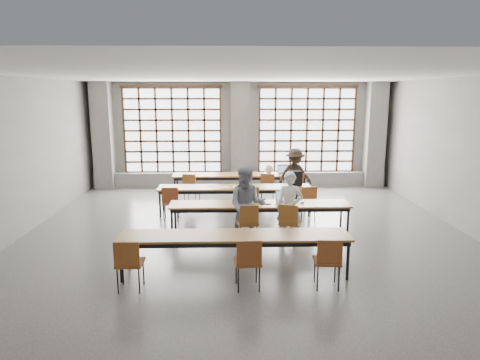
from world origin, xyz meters
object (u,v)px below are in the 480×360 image
Objects in this scene: green_box at (257,200)px; red_pouch at (130,260)px; student_female at (247,205)px; chair_back_right at (296,185)px; student_back at (295,175)px; student_male at (290,208)px; chair_front_left at (248,220)px; chair_near_left at (129,260)px; desk_row_c at (260,206)px; chair_back_left at (191,185)px; desk_row_d at (235,238)px; mouse at (302,202)px; chair_front_right at (289,220)px; plastic_bag at (269,169)px; chair_back_mid at (267,185)px; desk_row_b at (235,189)px; phone at (268,204)px; chair_mid_right at (307,199)px; desk_row_a at (240,176)px; laptop_front at (284,199)px; laptop_back at (284,171)px; chair_mid_left at (171,200)px; backpack at (295,178)px; chair_mid_centre at (251,200)px; chair_near_mid at (248,259)px.

green_box is 3.55m from red_pouch.
student_female is 8.25× the size of red_pouch.
chair_back_right reaches higher than green_box.
student_male is at bearing -112.30° from student_back.
chair_near_left is at bearing -133.31° from chair_front_left.
desk_row_c is 3.51m from red_pouch.
chair_back_left is 3.04m from student_back.
desk_row_d is 40.82× the size of mouse.
student_female is at bearing -120.96° from desk_row_c.
chair_back_left is 1.00× the size of chair_front_right.
plastic_bag is at bearing 96.57° from mouse.
chair_back_left is 2.21m from chair_back_mid.
desk_row_b is 1.00× the size of desk_row_c.
student_female reaches higher than desk_row_b.
plastic_bag is at bearing 80.95° from chair_back_mid.
phone is (0.18, -0.10, 0.07)m from desk_row_c.
student_male is (0.17, -3.35, 0.23)m from chair_back_mid.
chair_mid_right is at bearing 47.95° from chair_front_left.
red_pouch is at bearing -134.39° from chair_front_left.
red_pouch is (-2.28, -2.67, -0.16)m from desk_row_c.
desk_row_a is 3.49m from laptop_front.
laptop_back reaches higher than mouse.
desk_row_b is 4.55× the size of chair_front_right.
chair_mid_left and chair_mid_right have the same top height.
student_male is (0.02, 0.13, 0.23)m from chair_front_right.
desk_row_b is at bearing 133.59° from student_male.
student_female is at bearing -125.77° from student_back.
chair_mid_right is at bearing -55.27° from desk_row_a.
backpack reaches higher than chair_back_left.
laptop_front is (2.33, -2.74, 0.25)m from chair_back_left.
chair_back_mid is at bearing 177.22° from student_back.
chair_mid_right is 2.27m from student_female.
green_box is (0.09, -1.03, 0.24)m from chair_mid_centre.
student_male reaches higher than desk_row_a.
mouse is at bearing -5.71° from green_box.
backpack reaches higher than chair_mid_right.
laptop_front is 1.32× the size of plastic_bag.
laptop_front is at bearing -115.35° from student_back.
chair_back_left is (-1.42, -0.63, -0.13)m from desk_row_a.
chair_back_mid is 2.20× the size of backpack.
laptop_back is (-0.29, 2.47, 0.25)m from chair_mid_right.
chair_front_right is 1.00× the size of chair_near_mid.
chair_front_left is 8.98× the size of mouse.
chair_mid_left is 3.29m from backpack.
chair_near_left is at bearing -129.75° from desk_row_c.
laptop_front is at bearing 45.18° from chair_near_left.
backpack is at bearing 78.43° from chair_front_right.
plastic_bag reaches higher than red_pouch.
chair_mid_left is 2.45m from student_female.
chair_front_right is at bearing -83.89° from student_male.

